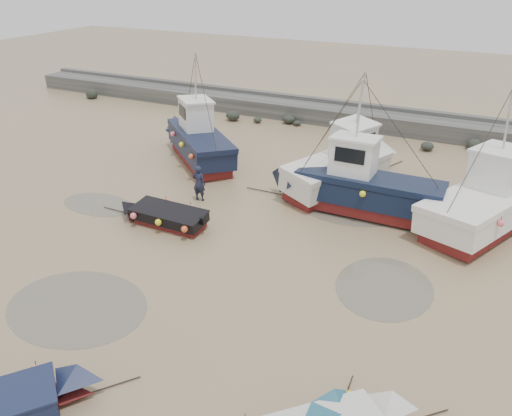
{
  "coord_description": "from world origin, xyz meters",
  "views": [
    {
      "loc": [
        8.45,
        -12.92,
        11.09
      ],
      "look_at": [
        0.06,
        4.36,
        1.4
      ],
      "focal_mm": 35.0,
      "sensor_mm": 36.0,
      "label": 1
    }
  ],
  "objects_px": {
    "dinghy_4": "(163,213)",
    "cabin_boat_3": "(494,200)",
    "cabin_boat_0": "(196,138)",
    "person": "(200,200)",
    "cabin_boat_1": "(343,164)",
    "cabin_boat_2": "(356,185)"
  },
  "relations": [
    {
      "from": "dinghy_4",
      "to": "cabin_boat_0",
      "type": "height_order",
      "value": "cabin_boat_0"
    },
    {
      "from": "cabin_boat_0",
      "to": "cabin_boat_3",
      "type": "height_order",
      "value": "same"
    },
    {
      "from": "cabin_boat_0",
      "to": "dinghy_4",
      "type": "bearing_deg",
      "value": -116.96
    },
    {
      "from": "cabin_boat_1",
      "to": "cabin_boat_3",
      "type": "xyz_separation_m",
      "value": [
        7.36,
        -1.23,
        -0.02
      ]
    },
    {
      "from": "dinghy_4",
      "to": "person",
      "type": "bearing_deg",
      "value": -2.52
    },
    {
      "from": "dinghy_4",
      "to": "cabin_boat_3",
      "type": "relative_size",
      "value": 0.61
    },
    {
      "from": "cabin_boat_0",
      "to": "person",
      "type": "height_order",
      "value": "cabin_boat_0"
    },
    {
      "from": "cabin_boat_0",
      "to": "cabin_boat_3",
      "type": "distance_m",
      "value": 16.64
    },
    {
      "from": "dinghy_4",
      "to": "cabin_boat_1",
      "type": "xyz_separation_m",
      "value": [
        6.2,
        7.55,
        0.81
      ]
    },
    {
      "from": "cabin_boat_3",
      "to": "cabin_boat_2",
      "type": "bearing_deg",
      "value": -144.54
    },
    {
      "from": "dinghy_4",
      "to": "cabin_boat_0",
      "type": "xyz_separation_m",
      "value": [
        -3.01,
        7.78,
        0.8
      ]
    },
    {
      "from": "dinghy_4",
      "to": "cabin_boat_2",
      "type": "xyz_separation_m",
      "value": [
        7.56,
        5.21,
        0.8
      ]
    },
    {
      "from": "dinghy_4",
      "to": "cabin_boat_0",
      "type": "relative_size",
      "value": 0.73
    },
    {
      "from": "dinghy_4",
      "to": "person",
      "type": "height_order",
      "value": "dinghy_4"
    },
    {
      "from": "cabin_boat_1",
      "to": "cabin_boat_2",
      "type": "xyz_separation_m",
      "value": [
        1.37,
        -2.34,
        -0.01
      ]
    },
    {
      "from": "cabin_boat_1",
      "to": "cabin_boat_3",
      "type": "height_order",
      "value": "same"
    },
    {
      "from": "cabin_boat_1",
      "to": "person",
      "type": "height_order",
      "value": "cabin_boat_1"
    },
    {
      "from": "cabin_boat_0",
      "to": "person",
      "type": "distance_m",
      "value": 5.97
    },
    {
      "from": "cabin_boat_3",
      "to": "person",
      "type": "height_order",
      "value": "cabin_boat_3"
    },
    {
      "from": "cabin_boat_1",
      "to": "cabin_boat_2",
      "type": "bearing_deg",
      "value": -37.03
    },
    {
      "from": "cabin_boat_2",
      "to": "cabin_boat_3",
      "type": "xyz_separation_m",
      "value": [
        6.0,
        1.11,
        -0.0
      ]
    },
    {
      "from": "cabin_boat_0",
      "to": "cabin_boat_3",
      "type": "xyz_separation_m",
      "value": [
        16.57,
        -1.46,
        -0.01
      ]
    }
  ]
}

